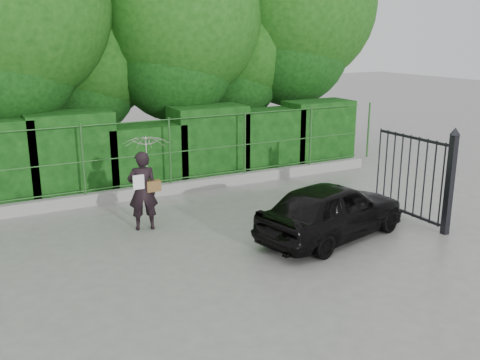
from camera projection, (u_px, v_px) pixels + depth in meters
name	position (u px, v px, depth m)	size (l,w,h in m)	color
ground	(233.00, 253.00, 10.67)	(80.00, 80.00, 0.00)	gray
kerb	(157.00, 190.00, 14.46)	(14.00, 0.25, 0.30)	#9E9E99
fence	(163.00, 151.00, 14.29)	(14.13, 0.06, 1.80)	#255722
hedge	(140.00, 151.00, 15.02)	(14.20, 1.20, 2.28)	black
trees	(151.00, 21.00, 16.56)	(17.10, 6.15, 8.08)	black
gate	(433.00, 177.00, 11.81)	(0.22, 2.33, 2.36)	black
woman	(146.00, 168.00, 11.72)	(1.02, 1.02, 2.11)	black
car	(332.00, 210.00, 11.35)	(1.47, 3.66, 1.25)	black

